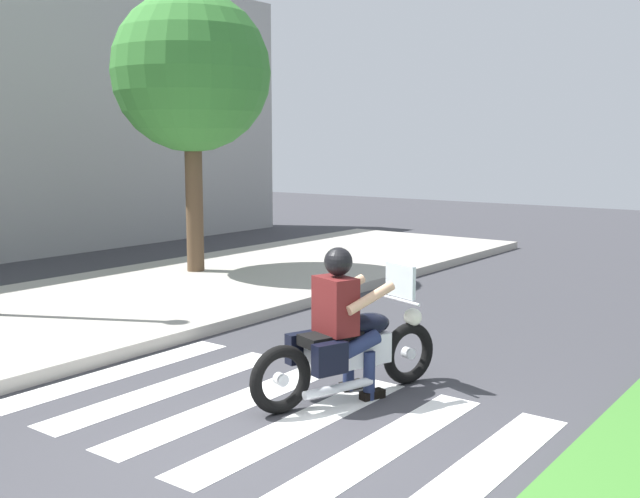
{
  "coord_description": "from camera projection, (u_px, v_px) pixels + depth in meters",
  "views": [
    {
      "loc": [
        -4.04,
        -3.73,
        2.35
      ],
      "look_at": [
        2.86,
        1.45,
        1.12
      ],
      "focal_mm": 41.69,
      "sensor_mm": 36.0,
      "label": 1
    }
  ],
  "objects": [
    {
      "name": "tree_near_rack",
      "position": [
        191.0,
        74.0,
        12.53
      ],
      "size": [
        2.69,
        2.69,
        4.9
      ],
      "color": "brown",
      "rests_on": "ground"
    },
    {
      "name": "ground_plane",
      "position": [
        248.0,
        450.0,
        5.75
      ],
      "size": [
        48.0,
        48.0,
        0.0
      ],
      "primitive_type": "plane",
      "color": "#38383D"
    },
    {
      "name": "crosswalk_stripe_5",
      "position": [
        118.0,
        372.0,
        7.68
      ],
      "size": [
        2.8,
        0.4,
        0.01
      ],
      "primitive_type": "cube",
      "color": "white",
      "rests_on": "ground"
    },
    {
      "name": "crosswalk_stripe_1",
      "position": [
        380.0,
        448.0,
        5.78
      ],
      "size": [
        2.8,
        0.4,
        0.01
      ],
      "primitive_type": "cube",
      "color": "white",
      "rests_on": "ground"
    },
    {
      "name": "motorcycle",
      "position": [
        350.0,
        350.0,
        6.88
      ],
      "size": [
        2.01,
        0.92,
        1.2
      ],
      "color": "black",
      "rests_on": "ground"
    },
    {
      "name": "crosswalk_stripe_0",
      "position": [
        474.0,
        475.0,
        5.3
      ],
      "size": [
        2.8,
        0.4,
        0.01
      ],
      "primitive_type": "cube",
      "color": "white",
      "rests_on": "ground"
    },
    {
      "name": "crosswalk_stripe_2",
      "position": [
        299.0,
        425.0,
        6.25
      ],
      "size": [
        2.8,
        0.4,
        0.01
      ],
      "primitive_type": "cube",
      "color": "white",
      "rests_on": "ground"
    },
    {
      "name": "crosswalk_stripe_3",
      "position": [
        230.0,
        405.0,
        6.73
      ],
      "size": [
        2.8,
        0.4,
        0.01
      ],
      "primitive_type": "cube",
      "color": "white",
      "rests_on": "ground"
    },
    {
      "name": "crosswalk_stripe_4",
      "position": [
        170.0,
        387.0,
        7.21
      ],
      "size": [
        2.8,
        0.4,
        0.01
      ],
      "primitive_type": "cube",
      "color": "white",
      "rests_on": "ground"
    },
    {
      "name": "rider",
      "position": [
        343.0,
        313.0,
        6.79
      ],
      "size": [
        0.74,
        0.67,
        1.43
      ],
      "color": "#591919",
      "rests_on": "ground"
    }
  ]
}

